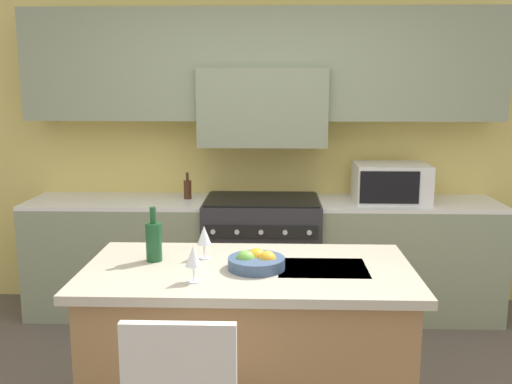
{
  "coord_description": "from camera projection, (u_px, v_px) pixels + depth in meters",
  "views": [
    {
      "loc": [
        0.1,
        -2.58,
        1.83
      ],
      "look_at": [
        -0.02,
        0.83,
        1.18
      ],
      "focal_mm": 40.0,
      "sensor_mm": 36.0,
      "label": 1
    }
  ],
  "objects": [
    {
      "name": "kitchen_island",
      "position": [
        249.0,
        353.0,
        2.92
      ],
      "size": [
        1.64,
        0.86,
        0.93
      ],
      "color": "olive",
      "rests_on": "ground_plane"
    },
    {
      "name": "wine_glass_near",
      "position": [
        193.0,
        257.0,
        2.6
      ],
      "size": [
        0.07,
        0.07,
        0.17
      ],
      "color": "white",
      "rests_on": "kitchen_island"
    },
    {
      "name": "back_counter",
      "position": [
        262.0,
        257.0,
        4.58
      ],
      "size": [
        3.71,
        0.62,
        0.93
      ],
      "color": "gray",
      "rests_on": "ground_plane"
    },
    {
      "name": "fruit_bowl",
      "position": [
        256.0,
        262.0,
        2.81
      ],
      "size": [
        0.28,
        0.28,
        0.1
      ],
      "color": "#384C6B",
      "rests_on": "kitchen_island"
    },
    {
      "name": "back_cabinetry",
      "position": [
        263.0,
        113.0,
        4.62
      ],
      "size": [
        10.0,
        0.46,
        2.7
      ],
      "color": "#DBC166",
      "rests_on": "ground_plane"
    },
    {
      "name": "wine_glass_far",
      "position": [
        204.0,
        236.0,
        2.96
      ],
      "size": [
        0.07,
        0.07,
        0.17
      ],
      "color": "white",
      "rests_on": "kitchen_island"
    },
    {
      "name": "oil_bottle_on_counter",
      "position": [
        188.0,
        189.0,
        4.55
      ],
      "size": [
        0.06,
        0.06,
        0.21
      ],
      "color": "#422314",
      "rests_on": "back_counter"
    },
    {
      "name": "microwave",
      "position": [
        391.0,
        183.0,
        4.43
      ],
      "size": [
        0.56,
        0.43,
        0.3
      ],
      "color": "silver",
      "rests_on": "back_counter"
    },
    {
      "name": "wine_bottle",
      "position": [
        154.0,
        241.0,
        2.92
      ],
      "size": [
        0.08,
        0.08,
        0.28
      ],
      "color": "#194723",
      "rests_on": "kitchen_island"
    },
    {
      "name": "range_stove",
      "position": [
        262.0,
        256.0,
        4.56
      ],
      "size": [
        0.9,
        0.7,
        0.95
      ],
      "color": "#2D2D33",
      "rests_on": "ground_plane"
    }
  ]
}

